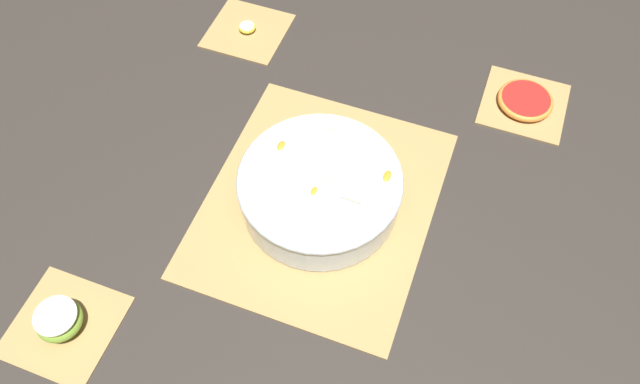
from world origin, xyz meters
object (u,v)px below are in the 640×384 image
Objects in this scene: apple_half at (59,320)px; grapefruit_slice at (525,100)px; banana_coin_single at (247,27)px; fruit_salad_bowl at (320,188)px.

grapefruit_slice is at bearing 139.97° from apple_half.
apple_half is at bearing 0.00° from banana_coin_single.
apple_half reaches higher than grapefruit_slice.
fruit_salad_bowl reaches higher than banana_coin_single.
fruit_salad_bowl is 7.74× the size of banana_coin_single.
fruit_salad_bowl reaches higher than apple_half.
apple_half is (0.32, -0.27, -0.02)m from fruit_salad_bowl.
apple_half is 1.99× the size of banana_coin_single.
grapefruit_slice is (0.00, 0.54, 0.00)m from banana_coin_single.
banana_coin_single is 0.54m from grapefruit_slice.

